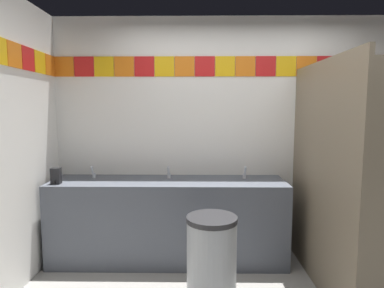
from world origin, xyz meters
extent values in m
cube|color=white|center=(0.00, 1.50, 1.29)|extent=(3.94, 0.08, 2.58)
cube|color=orange|center=(-1.86, 1.45, 2.05)|extent=(0.21, 0.01, 0.21)
cube|color=red|center=(-1.64, 1.45, 2.05)|extent=(0.21, 0.01, 0.21)
cube|color=yellow|center=(-1.42, 1.45, 2.05)|extent=(0.21, 0.01, 0.21)
cube|color=orange|center=(-1.20, 1.45, 2.05)|extent=(0.21, 0.01, 0.21)
cube|color=red|center=(-0.98, 1.45, 2.05)|extent=(0.21, 0.01, 0.21)
cube|color=yellow|center=(-0.77, 1.45, 2.05)|extent=(0.21, 0.01, 0.21)
cube|color=orange|center=(-0.55, 1.45, 2.05)|extent=(0.21, 0.01, 0.21)
cube|color=red|center=(-0.33, 1.45, 2.05)|extent=(0.21, 0.01, 0.21)
cube|color=yellow|center=(-0.11, 1.45, 2.05)|extent=(0.21, 0.01, 0.21)
cube|color=orange|center=(0.11, 1.45, 2.05)|extent=(0.21, 0.01, 0.21)
cube|color=red|center=(0.33, 1.45, 2.05)|extent=(0.21, 0.01, 0.21)
cube|color=yellow|center=(0.55, 1.45, 2.05)|extent=(0.21, 0.01, 0.21)
cube|color=orange|center=(0.77, 1.45, 2.05)|extent=(0.21, 0.01, 0.21)
cube|color=red|center=(0.98, 1.45, 2.05)|extent=(0.21, 0.01, 0.21)
cube|color=yellow|center=(1.20, 1.45, 2.05)|extent=(0.21, 0.01, 0.21)
cube|color=orange|center=(1.42, 1.45, 2.05)|extent=(0.21, 0.01, 0.21)
cube|color=orange|center=(-1.96, 0.67, 2.05)|extent=(0.01, 0.21, 0.21)
cube|color=red|center=(-1.96, 0.90, 2.05)|extent=(0.01, 0.21, 0.21)
cube|color=yellow|center=(-1.96, 1.12, 2.05)|extent=(0.01, 0.21, 0.21)
cube|color=orange|center=(-1.96, 1.35, 2.05)|extent=(0.01, 0.21, 0.21)
cube|color=#4C515B|center=(-0.71, 1.17, 0.43)|extent=(2.42, 0.58, 0.86)
cube|color=#4C515B|center=(-0.71, 1.44, 0.82)|extent=(2.42, 0.03, 0.08)
cylinder|color=silver|center=(-1.52, 1.14, 0.80)|extent=(0.34, 0.34, 0.10)
cylinder|color=silver|center=(-0.71, 1.14, 0.80)|extent=(0.34, 0.34, 0.10)
cylinder|color=silver|center=(0.09, 1.14, 0.80)|extent=(0.34, 0.34, 0.10)
cylinder|color=silver|center=(-1.52, 1.28, 0.88)|extent=(0.04, 0.04, 0.05)
cylinder|color=silver|center=(-1.52, 1.23, 0.95)|extent=(0.02, 0.06, 0.09)
cylinder|color=silver|center=(-0.71, 1.28, 0.88)|extent=(0.04, 0.04, 0.05)
cylinder|color=silver|center=(-0.71, 1.23, 0.95)|extent=(0.02, 0.06, 0.09)
cylinder|color=silver|center=(0.09, 1.28, 0.88)|extent=(0.04, 0.04, 0.05)
cylinder|color=silver|center=(0.09, 1.23, 0.95)|extent=(0.02, 0.06, 0.09)
cube|color=black|center=(-1.80, 1.00, 0.94)|extent=(0.09, 0.07, 0.16)
cylinder|color=black|center=(-1.80, 0.96, 0.88)|extent=(0.02, 0.02, 0.03)
cube|color=#726651|center=(0.68, 0.71, 1.01)|extent=(0.04, 1.49, 2.01)
cylinder|color=silver|center=(0.70, -0.01, 1.11)|extent=(0.02, 0.02, 0.10)
cylinder|color=white|center=(1.24, 1.02, 0.20)|extent=(0.38, 0.38, 0.40)
torus|color=white|center=(1.24, 1.02, 0.42)|extent=(0.39, 0.39, 0.05)
cube|color=white|center=(1.24, 1.23, 0.57)|extent=(0.34, 0.17, 0.34)
cylinder|color=#999EA3|center=(-0.30, 0.33, 0.36)|extent=(0.39, 0.39, 0.72)
cylinder|color=#262628|center=(-0.30, 0.33, 0.74)|extent=(0.40, 0.40, 0.04)
camera|label=1|loc=(-0.42, -2.13, 1.60)|focal=30.39mm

